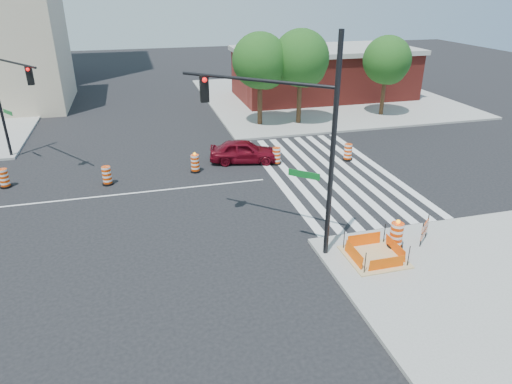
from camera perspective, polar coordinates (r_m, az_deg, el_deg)
ground at (r=24.58m, az=-15.05°, el=-0.13°), size 120.00×120.00×0.00m
sidewalk_ne at (r=45.15m, az=8.28°, el=11.70°), size 22.00×22.00×0.15m
crosswalk_east at (r=26.66m, az=9.07°, el=2.41°), size 6.75×13.50×0.01m
lane_centerline at (r=24.57m, az=-15.05°, el=-0.12°), size 14.00×0.12×0.01m
excavation_pit at (r=18.60m, az=14.56°, el=-7.72°), size 2.20×2.20×0.90m
brick_storefront at (r=44.71m, az=8.46°, el=14.50°), size 16.50×8.50×4.60m
red_coupe at (r=27.74m, az=-1.56°, el=5.13°), size 4.34×2.49×1.39m
signal_pole_se at (r=17.07m, az=4.05°, el=8.38°), size 4.86×4.36×8.45m
signal_pole_nw at (r=30.03m, az=-28.78°, el=11.65°), size 3.40×4.87×7.69m
pit_drum at (r=19.27m, az=17.11°, el=-5.28°), size 0.64×0.64×1.27m
barricade at (r=19.98m, az=20.33°, el=-4.40°), size 0.72×0.66×1.09m
tree_north_c at (r=34.46m, az=0.57°, el=15.72°), size 4.08×4.06×6.90m
tree_north_d at (r=34.97m, az=5.66°, el=15.95°), size 4.17×4.17×7.09m
tree_north_e at (r=38.71m, az=16.06°, el=15.27°), size 3.76×3.75×6.38m
median_drum_1 at (r=27.71m, az=-28.95°, el=1.45°), size 0.60×0.60×1.02m
median_drum_2 at (r=25.87m, az=-18.13°, el=1.89°), size 0.60×0.60×1.02m
median_drum_3 at (r=26.53m, az=-7.61°, el=3.51°), size 0.60×0.60×1.18m
median_drum_4 at (r=27.49m, az=2.57°, el=4.45°), size 0.60×0.60×1.02m
median_drum_5 at (r=28.67m, az=11.41°, el=4.84°), size 0.60×0.60×1.02m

